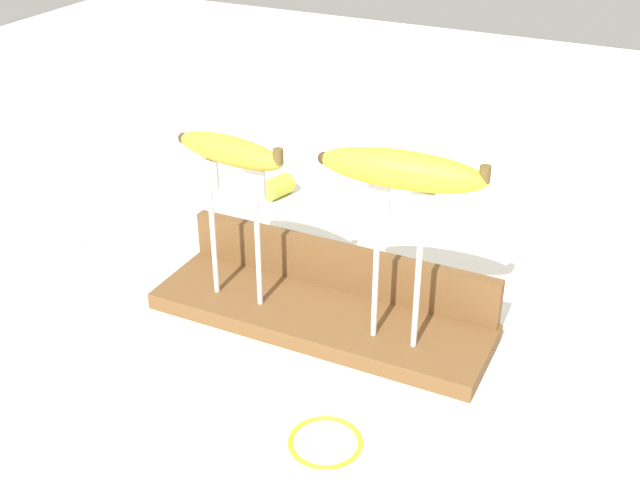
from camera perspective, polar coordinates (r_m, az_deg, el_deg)
ground_plane at (r=1.04m, az=-0.00°, el=-5.93°), size 3.00×3.00×0.00m
wooden_board at (r=1.03m, az=-0.00°, el=-5.42°), size 0.44×0.13×0.02m
board_backstop at (r=1.05m, az=1.40°, el=-1.85°), size 0.43×0.02×0.06m
fork_stand_left at (r=1.00m, az=-6.10°, el=1.38°), size 0.09×0.01×0.19m
fork_stand_right at (r=0.91m, az=5.53°, el=-0.95°), size 0.08×0.01×0.20m
banana_raised_left at (r=0.96m, az=-6.39°, el=6.31°), size 0.16×0.06×0.04m
banana_raised_right at (r=0.86m, az=5.84°, el=4.97°), size 0.19×0.06×0.04m
fork_fallen_near at (r=1.28m, az=-18.47°, el=0.03°), size 0.16×0.03×0.01m
banana_chunk_near at (r=1.35m, az=-2.97°, el=3.80°), size 0.05×0.06×0.04m
wire_coil at (r=0.87m, az=0.38°, el=-14.00°), size 0.08×0.08×0.01m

